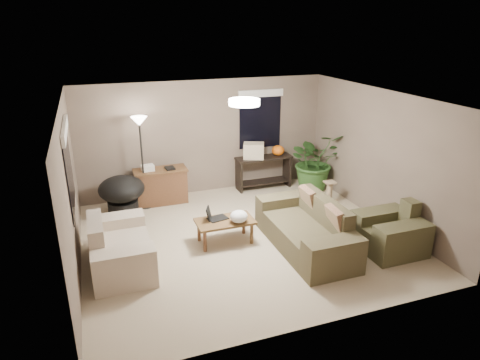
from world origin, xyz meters
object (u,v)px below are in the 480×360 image
object	(u,v)px
armchair	(390,233)
cat_scratching_post	(329,194)
console_table	(264,170)
houseplant	(315,167)
loveseat	(119,249)
papasan_chair	(122,193)
desk	(161,186)
coffee_table	(225,224)
floor_lamp	(140,132)
main_sofa	(307,231)

from	to	relation	value
armchair	cat_scratching_post	xyz separation A→B (m)	(0.05, 2.04, -0.08)
console_table	houseplant	world-z (taller)	houseplant
loveseat	papasan_chair	distance (m)	2.00
loveseat	armchair	distance (m)	4.46
houseplant	desk	bearing A→B (deg)	173.88
houseplant	coffee_table	bearing A→B (deg)	-147.04
desk	console_table	bearing A→B (deg)	2.02
armchair	coffee_table	world-z (taller)	armchair
papasan_chair	floor_lamp	distance (m)	1.25
main_sofa	cat_scratching_post	world-z (taller)	main_sofa
loveseat	cat_scratching_post	world-z (taller)	loveseat
coffee_table	houseplant	distance (m)	3.24
cat_scratching_post	desk	bearing A→B (deg)	159.29
desk	console_table	xyz separation A→B (m)	(2.38, 0.08, 0.06)
loveseat	armchair	size ratio (longest dim) A/B	1.60
armchair	coffee_table	bearing A→B (deg)	155.22
armchair	cat_scratching_post	distance (m)	2.04
coffee_table	houseplant	xyz separation A→B (m)	(2.71, 1.76, 0.17)
main_sofa	armchair	distance (m)	1.39
armchair	floor_lamp	distance (m)	5.01
loveseat	floor_lamp	bearing A→B (deg)	72.18
coffee_table	cat_scratching_post	world-z (taller)	cat_scratching_post
armchair	desk	distance (m)	4.66
loveseat	floor_lamp	size ratio (longest dim) A/B	0.84
armchair	papasan_chair	distance (m)	5.07
main_sofa	floor_lamp	world-z (taller)	floor_lamp
floor_lamp	desk	bearing A→B (deg)	17.50
coffee_table	console_table	distance (m)	2.75
main_sofa	houseplant	distance (m)	2.80
armchair	desk	xyz separation A→B (m)	(-3.28, 3.30, 0.08)
desk	loveseat	bearing A→B (deg)	-114.71
floor_lamp	cat_scratching_post	bearing A→B (deg)	-17.26
main_sofa	papasan_chair	world-z (taller)	main_sofa
coffee_table	desk	xyz separation A→B (m)	(-0.74, 2.13, 0.02)
main_sofa	loveseat	xyz separation A→B (m)	(-3.08, 0.43, 0.00)
main_sofa	armchair	world-z (taller)	same
houseplant	console_table	bearing A→B (deg)	157.02
main_sofa	papasan_chair	bearing A→B (deg)	139.62
desk	main_sofa	bearing A→B (deg)	-53.93
papasan_chair	cat_scratching_post	bearing A→B (deg)	-12.42
papasan_chair	cat_scratching_post	world-z (taller)	papasan_chair
coffee_table	console_table	bearing A→B (deg)	53.44
console_table	main_sofa	bearing A→B (deg)	-97.49
armchair	papasan_chair	bearing A→B (deg)	144.28
floor_lamp	houseplant	bearing A→B (deg)	-3.86
console_table	cat_scratching_post	size ratio (longest dim) A/B	2.60
coffee_table	floor_lamp	bearing A→B (deg)	118.62
floor_lamp	cat_scratching_post	xyz separation A→B (m)	(3.69, -1.15, -1.38)
main_sofa	papasan_chair	xyz separation A→B (m)	(-2.84, 2.41, 0.17)
console_table	papasan_chair	world-z (taller)	papasan_chair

